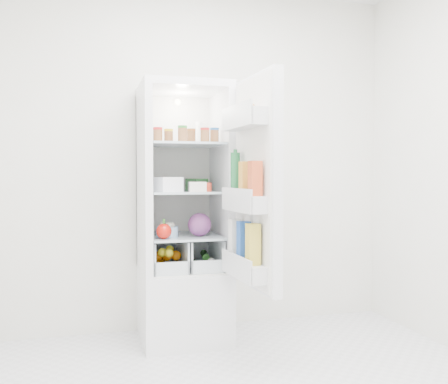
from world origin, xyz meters
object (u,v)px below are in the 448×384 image
object	(u,v)px
fridge_door	(253,188)
refrigerator	(182,245)
red_cabbage	(200,225)
mushroom_bowl	(167,232)

from	to	relation	value
fridge_door	refrigerator	bearing A→B (deg)	23.38
refrigerator	red_cabbage	xyz separation A→B (m)	(0.09, -0.16, 0.16)
red_cabbage	mushroom_bowl	world-z (taller)	red_cabbage
fridge_door	mushroom_bowl	bearing A→B (deg)	39.36
refrigerator	red_cabbage	distance (m)	0.24
refrigerator	mushroom_bowl	world-z (taller)	refrigerator
fridge_door	red_cabbage	bearing A→B (deg)	22.13
red_cabbage	fridge_door	world-z (taller)	fridge_door
refrigerator	mushroom_bowl	distance (m)	0.23
red_cabbage	fridge_door	xyz separation A→B (m)	(0.23, -0.48, 0.27)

